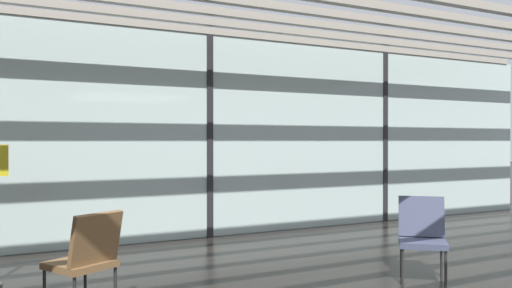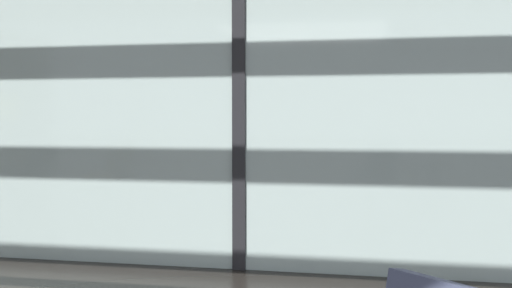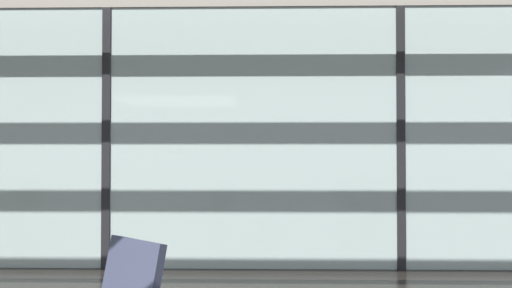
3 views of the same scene
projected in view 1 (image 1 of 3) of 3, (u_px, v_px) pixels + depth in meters
The scene contains 6 objects.
glass_curtain_wall at pixel (209, 136), 8.12m from camera, with size 14.00×0.08×3.12m, color #A3B7B2.
window_mullion_1 at pixel (209, 136), 8.12m from camera, with size 0.10×0.12×3.12m, color black.
window_mullion_2 at pixel (384, 136), 9.74m from camera, with size 0.10×0.12×3.12m, color black.
parked_airplane at pixel (50, 124), 11.68m from camera, with size 13.77×3.71×3.71m.
lounge_chair_1 at pixel (87, 255), 4.54m from camera, with size 0.67×0.69×0.87m.
lounge_chair_3 at pixel (422, 233), 5.63m from camera, with size 0.71×0.71×0.87m.
Camera 1 is at (-3.12, -2.34, 1.48)m, focal length 36.90 mm.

